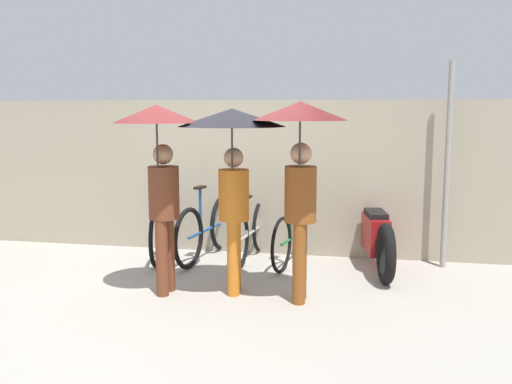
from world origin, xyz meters
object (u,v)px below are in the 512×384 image
parked_bicycle_0 (164,228)px  pedestrian_trailing (300,151)px  pedestrian_center (232,146)px  pedestrian_leading (160,153)px  parked_bicycle_1 (207,229)px  parked_bicycle_2 (251,232)px  parked_bicycle_3 (295,234)px  motorcycle (375,236)px

parked_bicycle_0 → pedestrian_trailing: size_ratio=0.86×
pedestrian_center → pedestrian_leading: bearing=3.0°
parked_bicycle_0 → pedestrian_leading: pedestrian_leading is taller
parked_bicycle_1 → pedestrian_leading: bearing=-172.4°
pedestrian_center → pedestrian_trailing: pedestrian_trailing is taller
parked_bicycle_2 → parked_bicycle_3: parked_bicycle_3 is taller
parked_bicycle_2 → parked_bicycle_3: size_ratio=0.99×
parked_bicycle_0 → pedestrian_trailing: 2.73m
parked_bicycle_3 → motorcycle: (1.00, -0.06, 0.02)m
parked_bicycle_0 → pedestrian_leading: bearing=-170.1°
pedestrian_center → pedestrian_trailing: (0.70, -0.11, -0.03)m
parked_bicycle_0 → pedestrian_leading: 1.96m
parked_bicycle_0 → pedestrian_center: size_ratio=0.89×
parked_bicycle_0 → parked_bicycle_2: (1.16, 0.07, -0.02)m
pedestrian_center → parked_bicycle_1: bearing=-71.5°
parked_bicycle_3 → pedestrian_leading: size_ratio=0.85×
pedestrian_trailing → parked_bicycle_1: bearing=-49.4°
pedestrian_trailing → motorcycle: size_ratio=0.99×
pedestrian_center → parked_bicycle_0: bearing=-54.9°
parked_bicycle_0 → parked_bicycle_1: size_ratio=0.96×
parked_bicycle_2 → pedestrian_center: size_ratio=0.86×
parked_bicycle_1 → pedestrian_leading: pedestrian_leading is taller
parked_bicycle_3 → pedestrian_trailing: pedestrian_trailing is taller
parked_bicycle_3 → pedestrian_trailing: (0.23, -1.57, 1.18)m
parked_bicycle_0 → pedestrian_trailing: pedestrian_trailing is taller
motorcycle → parked_bicycle_2: bearing=78.8°
parked_bicycle_3 → parked_bicycle_1: bearing=102.9°
parked_bicycle_3 → pedestrian_center: bearing=173.2°
parked_bicycle_2 → pedestrian_trailing: 2.12m
pedestrian_trailing → parked_bicycle_3: bearing=-83.2°
parked_bicycle_2 → pedestrian_center: 1.89m
parked_bicycle_0 → pedestrian_leading: size_ratio=0.87×
pedestrian_leading → pedestrian_center: (0.73, 0.13, 0.07)m
pedestrian_leading → motorcycle: pedestrian_leading is taller
parked_bicycle_1 → pedestrian_trailing: 2.37m
parked_bicycle_1 → motorcycle: bearing=-81.4°
parked_bicycle_2 → pedestrian_leading: bearing=164.1°
pedestrian_center → motorcycle: size_ratio=0.96×
pedestrian_leading → parked_bicycle_1: bearing=-88.6°
pedestrian_leading → motorcycle: 2.90m
parked_bicycle_2 → pedestrian_leading: size_ratio=0.84×
pedestrian_leading → pedestrian_trailing: 1.43m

